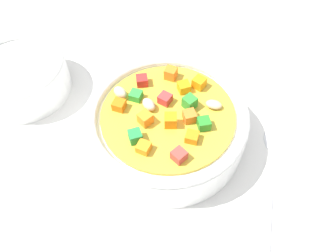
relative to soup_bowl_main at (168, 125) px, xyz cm
name	(u,v)px	position (x,y,z in cm)	size (l,w,h in cm)	color
ground_plane	(168,144)	(0.00, 0.01, -3.97)	(140.00, 140.00, 2.00)	silver
soup_bowl_main	(168,125)	(0.00, 0.00, 0.00)	(17.83, 17.83, 6.44)	white
spoon	(271,192)	(-9.55, 9.06, -2.58)	(10.70, 22.20, 0.84)	silver
side_bowl_small	(20,76)	(17.20, -11.57, -0.41)	(12.16, 12.16, 4.97)	white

